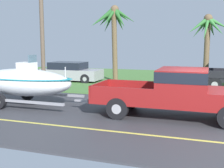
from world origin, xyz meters
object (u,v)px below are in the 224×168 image
Objects in this scene: parked_sedan_near at (70,72)px; boat_on_trailer at (23,82)px; palm_tree_near_right at (114,24)px; utility_pole at (42,16)px; palm_tree_mid at (208,32)px; pickup_truck_towing at (182,91)px.

boat_on_trailer is at bearing -78.07° from parked_sedan_near.
utility_pole is at bearing -123.02° from palm_tree_near_right.
palm_tree_near_right is 1.09× the size of palm_tree_mid.
palm_tree_near_right is 0.64× the size of utility_pole.
palm_tree_near_right is at bearing 123.04° from pickup_truck_towing.
palm_tree_near_right is (1.45, 8.39, 2.97)m from boat_on_trailer.
palm_tree_near_right is (3.10, 0.60, 3.34)m from parked_sedan_near.
boat_on_trailer is 1.15× the size of palm_tree_near_right.
parked_sedan_near is 10.66m from palm_tree_mid.
parked_sedan_near is 0.90× the size of palm_tree_mid.
palm_tree_near_right reaches higher than palm_tree_mid.
pickup_truck_towing is 1.23× the size of palm_tree_mid.
boat_on_trailer is 14.69m from palm_tree_mid.
utility_pole reaches higher than palm_tree_mid.
palm_tree_mid is at bearing 87.01° from pickup_truck_towing.
utility_pole is (-1.43, 3.96, 3.22)m from boat_on_trailer.
utility_pole reaches higher than parked_sedan_near.
parked_sedan_near is at bearing 93.27° from utility_pole.
boat_on_trailer is at bearing -70.20° from utility_pole.
pickup_truck_towing is 6.91m from boat_on_trailer.
utility_pole is (-8.98, -8.40, 0.76)m from palm_tree_mid.
palm_tree_mid is 0.59× the size of utility_pole.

